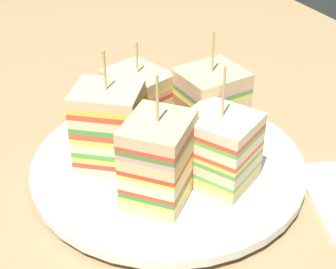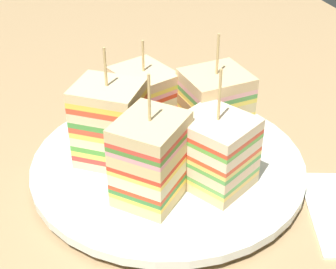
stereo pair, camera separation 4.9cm
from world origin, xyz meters
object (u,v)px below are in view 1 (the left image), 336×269
(sandwich_wedge_1, at_px, (210,107))
(spoon, at_px, (159,96))
(plate, at_px, (168,165))
(sandwich_wedge_0, at_px, (219,149))
(sandwich_wedge_2, at_px, (139,105))
(sandwich_wedge_3, at_px, (109,128))
(sandwich_wedge_4, at_px, (158,160))

(sandwich_wedge_1, xyz_separation_m, spoon, (0.13, -0.00, -0.05))
(sandwich_wedge_1, bearing_deg, plate, 8.59)
(sandwich_wedge_0, bearing_deg, spoon, -38.11)
(plate, distance_m, sandwich_wedge_0, 0.07)
(sandwich_wedge_2, xyz_separation_m, sandwich_wedge_3, (-0.04, 0.04, 0.00))
(plate, relative_size, sandwich_wedge_0, 2.31)
(sandwich_wedge_2, height_order, sandwich_wedge_4, sandwich_wedge_4)
(sandwich_wedge_0, bearing_deg, plate, 1.95)
(sandwich_wedge_1, relative_size, sandwich_wedge_3, 1.01)
(spoon, bearing_deg, sandwich_wedge_0, -60.44)
(sandwich_wedge_0, height_order, sandwich_wedge_2, sandwich_wedge_0)
(sandwich_wedge_2, relative_size, sandwich_wedge_3, 0.89)
(plate, height_order, sandwich_wedge_4, sandwich_wedge_4)
(sandwich_wedge_3, distance_m, sandwich_wedge_4, 0.07)
(sandwich_wedge_0, relative_size, sandwich_wedge_2, 1.10)
(plate, bearing_deg, sandwich_wedge_4, 146.28)
(sandwich_wedge_0, distance_m, sandwich_wedge_1, 0.07)
(sandwich_wedge_0, distance_m, sandwich_wedge_4, 0.06)
(sandwich_wedge_0, xyz_separation_m, spoon, (0.19, -0.03, -0.05))
(sandwich_wedge_2, bearing_deg, sandwich_wedge_3, -70.53)
(sandwich_wedge_2, bearing_deg, sandwich_wedge_0, 0.85)
(sandwich_wedge_4, bearing_deg, plate, 11.38)
(sandwich_wedge_0, xyz_separation_m, sandwich_wedge_2, (0.10, 0.04, 0.00))
(sandwich_wedge_4, xyz_separation_m, spoon, (0.19, -0.09, -0.05))
(sandwich_wedge_4, distance_m, spoon, 0.21)
(sandwich_wedge_4, relative_size, spoon, 0.96)
(plate, bearing_deg, sandwich_wedge_2, 7.68)
(sandwich_wedge_1, bearing_deg, sandwich_wedge_3, -9.21)
(sandwich_wedge_0, height_order, sandwich_wedge_1, sandwich_wedge_1)
(sandwich_wedge_2, bearing_deg, sandwich_wedge_4, -32.21)
(spoon, bearing_deg, plate, -73.74)
(sandwich_wedge_1, distance_m, sandwich_wedge_4, 0.10)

